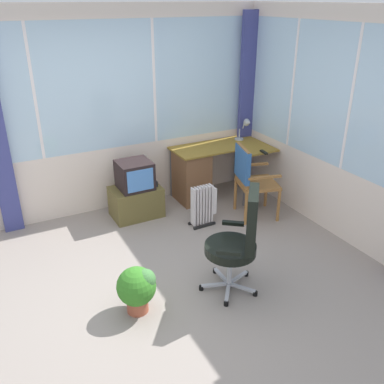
{
  "coord_description": "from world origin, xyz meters",
  "views": [
    {
      "loc": [
        -1.37,
        -3.24,
        2.65
      ],
      "look_at": [
        0.52,
        0.42,
        0.74
      ],
      "focal_mm": 39.43,
      "sensor_mm": 36.0,
      "label": 1
    }
  ],
  "objects_px": {
    "wooden_armchair": "(249,174)",
    "tv_on_stand": "(136,192)",
    "potted_plant": "(138,287)",
    "desk": "(195,173)",
    "office_chair": "(240,237)",
    "space_heater": "(204,205)",
    "tv_remote": "(264,152)",
    "desk_lamp": "(246,126)"
  },
  "relations": [
    {
      "from": "desk_lamp",
      "to": "office_chair",
      "type": "distance_m",
      "value": 2.55
    },
    {
      "from": "wooden_armchair",
      "to": "office_chair",
      "type": "xyz_separation_m",
      "value": [
        -0.95,
        -1.24,
        -0.02
      ]
    },
    {
      "from": "wooden_armchair",
      "to": "tv_on_stand",
      "type": "relative_size",
      "value": 1.27
    },
    {
      "from": "space_heater",
      "to": "desk",
      "type": "bearing_deg",
      "value": 70.35
    },
    {
      "from": "potted_plant",
      "to": "space_heater",
      "type": "bearing_deg",
      "value": 41.25
    },
    {
      "from": "desk",
      "to": "office_chair",
      "type": "height_order",
      "value": "office_chair"
    },
    {
      "from": "desk",
      "to": "tv_on_stand",
      "type": "height_order",
      "value": "tv_on_stand"
    },
    {
      "from": "desk",
      "to": "potted_plant",
      "type": "xyz_separation_m",
      "value": [
        -1.58,
        -1.87,
        -0.14
      ]
    },
    {
      "from": "desk",
      "to": "tv_remote",
      "type": "relative_size",
      "value": 8.82
    },
    {
      "from": "tv_on_stand",
      "to": "space_heater",
      "type": "relative_size",
      "value": 1.44
    },
    {
      "from": "desk",
      "to": "tv_on_stand",
      "type": "xyz_separation_m",
      "value": [
        -0.93,
        -0.09,
        -0.07
      ]
    },
    {
      "from": "tv_on_stand",
      "to": "space_heater",
      "type": "height_order",
      "value": "tv_on_stand"
    },
    {
      "from": "space_heater",
      "to": "potted_plant",
      "type": "xyz_separation_m",
      "value": [
        -1.33,
        -1.16,
        -0.0
      ]
    },
    {
      "from": "desk_lamp",
      "to": "space_heater",
      "type": "xyz_separation_m",
      "value": [
        -1.11,
        -0.76,
        -0.68
      ]
    },
    {
      "from": "tv_remote",
      "to": "space_heater",
      "type": "bearing_deg",
      "value": -164.0
    },
    {
      "from": "desk_lamp",
      "to": "tv_remote",
      "type": "distance_m",
      "value": 0.63
    },
    {
      "from": "wooden_armchair",
      "to": "office_chair",
      "type": "distance_m",
      "value": 1.56
    },
    {
      "from": "tv_remote",
      "to": "space_heater",
      "type": "relative_size",
      "value": 0.28
    },
    {
      "from": "office_chair",
      "to": "potted_plant",
      "type": "height_order",
      "value": "office_chair"
    },
    {
      "from": "space_heater",
      "to": "tv_on_stand",
      "type": "bearing_deg",
      "value": 137.6
    },
    {
      "from": "office_chair",
      "to": "space_heater",
      "type": "xyz_separation_m",
      "value": [
        0.34,
        1.31,
        -0.32
      ]
    },
    {
      "from": "desk_lamp",
      "to": "office_chair",
      "type": "xyz_separation_m",
      "value": [
        -1.44,
        -2.07,
        -0.36
      ]
    },
    {
      "from": "tv_on_stand",
      "to": "potted_plant",
      "type": "distance_m",
      "value": 1.9
    },
    {
      "from": "office_chair",
      "to": "space_heater",
      "type": "bearing_deg",
      "value": 75.61
    },
    {
      "from": "desk_lamp",
      "to": "tv_on_stand",
      "type": "distance_m",
      "value": 1.89
    },
    {
      "from": "desk",
      "to": "office_chair",
      "type": "xyz_separation_m",
      "value": [
        -0.59,
        -2.02,
        0.19
      ]
    },
    {
      "from": "desk_lamp",
      "to": "space_heater",
      "type": "relative_size",
      "value": 0.6
    },
    {
      "from": "desk",
      "to": "tv_remote",
      "type": "xyz_separation_m",
      "value": [
        0.75,
        -0.54,
        0.35
      ]
    },
    {
      "from": "wooden_armchair",
      "to": "potted_plant",
      "type": "bearing_deg",
      "value": -150.39
    },
    {
      "from": "desk",
      "to": "tv_remote",
      "type": "bearing_deg",
      "value": -35.47
    },
    {
      "from": "desk",
      "to": "space_heater",
      "type": "height_order",
      "value": "desk"
    },
    {
      "from": "desk_lamp",
      "to": "wooden_armchair",
      "type": "distance_m",
      "value": 1.02
    },
    {
      "from": "desk_lamp",
      "to": "tv_remote",
      "type": "xyz_separation_m",
      "value": [
        -0.1,
        -0.59,
        -0.19
      ]
    },
    {
      "from": "wooden_armchair",
      "to": "desk",
      "type": "bearing_deg",
      "value": 114.87
    },
    {
      "from": "desk",
      "to": "potted_plant",
      "type": "height_order",
      "value": "desk"
    },
    {
      "from": "wooden_armchair",
      "to": "tv_on_stand",
      "type": "bearing_deg",
      "value": 152.16
    },
    {
      "from": "wooden_armchair",
      "to": "potted_plant",
      "type": "distance_m",
      "value": 2.26
    },
    {
      "from": "tv_on_stand",
      "to": "desk_lamp",
      "type": "bearing_deg",
      "value": 4.67
    },
    {
      "from": "tv_remote",
      "to": "office_chair",
      "type": "height_order",
      "value": "office_chair"
    },
    {
      "from": "desk",
      "to": "office_chair",
      "type": "distance_m",
      "value": 2.11
    },
    {
      "from": "office_chair",
      "to": "space_heater",
      "type": "relative_size",
      "value": 2.02
    },
    {
      "from": "office_chair",
      "to": "tv_on_stand",
      "type": "distance_m",
      "value": 1.97
    }
  ]
}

